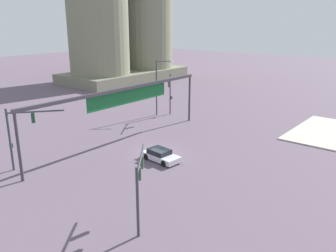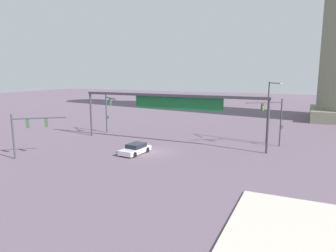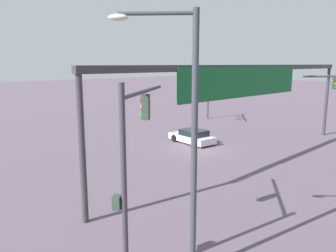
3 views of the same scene
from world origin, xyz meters
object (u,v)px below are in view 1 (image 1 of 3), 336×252
object	(u,v)px
traffic_signal_cross_street	(20,130)
streetlamp_curved_arm	(158,84)
traffic_signal_near_corner	(139,179)
traffic_signal_opposite_side	(170,89)
sedan_car_approaching	(161,155)

from	to	relation	value
traffic_signal_cross_street	streetlamp_curved_arm	bearing A→B (deg)	45.97
traffic_signal_near_corner	streetlamp_curved_arm	world-z (taller)	streetlamp_curved_arm
traffic_signal_cross_street	streetlamp_curved_arm	world-z (taller)	streetlamp_curved_arm
streetlamp_curved_arm	traffic_signal_opposite_side	bearing A→B (deg)	-18.05
sedan_car_approaching	traffic_signal_near_corner	bearing A→B (deg)	-51.23
traffic_signal_opposite_side	traffic_signal_cross_street	world-z (taller)	traffic_signal_opposite_side
traffic_signal_near_corner	streetlamp_curved_arm	distance (m)	30.34
traffic_signal_opposite_side	traffic_signal_cross_street	size ratio (longest dim) A/B	1.02
traffic_signal_near_corner	traffic_signal_opposite_side	size ratio (longest dim) A/B	0.81
traffic_signal_near_corner	traffic_signal_cross_street	distance (m)	15.58
streetlamp_curved_arm	sedan_car_approaching	world-z (taller)	streetlamp_curved_arm
traffic_signal_cross_street	streetlamp_curved_arm	xyz separation A→B (m)	(24.03, 3.11, 0.82)
traffic_signal_near_corner	traffic_signal_opposite_side	distance (m)	29.94
traffic_signal_near_corner	streetlamp_curved_arm	size ratio (longest dim) A/B	0.60
traffic_signal_near_corner	sedan_car_approaching	bearing A→B (deg)	-5.25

